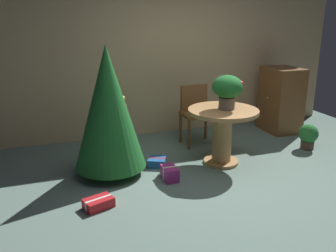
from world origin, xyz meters
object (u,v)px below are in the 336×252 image
round_dining_table (222,128)px  wooden_cabinet (281,100)px  potted_plant (308,135)px  wooden_chair_far (196,110)px  flower_vase (227,89)px  gift_box_blue (157,162)px  gift_box_red (99,203)px  gift_box_purple (170,173)px  holiday_tree (108,108)px

round_dining_table → wooden_cabinet: size_ratio=0.85×
potted_plant → round_dining_table: bearing=-177.7°
round_dining_table → wooden_chair_far: size_ratio=1.03×
flower_vase → wooden_chair_far: (-0.05, 0.86, -0.50)m
wooden_cabinet → gift_box_blue: bearing=-162.4°
flower_vase → wooden_cabinet: (1.57, 0.98, -0.48)m
wooden_chair_far → gift_box_red: 2.39m
gift_box_purple → flower_vase: bearing=16.6°
gift_box_red → wooden_cabinet: (3.39, 1.64, 0.49)m
round_dining_table → wooden_chair_far: bearing=90.0°
wooden_chair_far → gift_box_blue: size_ratio=2.87×
round_dining_table → potted_plant: round_dining_table is taller
round_dining_table → flower_vase: (0.05, 0.00, 0.53)m
wooden_cabinet → gift_box_red: bearing=-154.2°
gift_box_red → gift_box_blue: (0.92, 0.85, 0.00)m
holiday_tree → gift_box_red: (-0.30, -0.82, -0.81)m
gift_box_red → wooden_cabinet: 3.80m
holiday_tree → gift_box_blue: (0.63, 0.04, -0.81)m
gift_box_red → gift_box_purple: (0.94, 0.40, 0.03)m
gift_box_red → potted_plant: size_ratio=0.90×
wooden_chair_far → round_dining_table: bearing=-90.0°
round_dining_table → potted_plant: (1.48, 0.06, -0.29)m
round_dining_table → holiday_tree: size_ratio=0.57×
holiday_tree → potted_plant: size_ratio=4.25×
wooden_chair_far → gift_box_red: size_ratio=2.63×
wooden_chair_far → gift_box_purple: size_ratio=3.46×
gift_box_red → potted_plant: potted_plant is taller
gift_box_purple → potted_plant: (2.32, 0.32, 0.13)m
round_dining_table → gift_box_blue: round_dining_table is taller
round_dining_table → wooden_cabinet: 1.89m
wooden_cabinet → potted_plant: (-0.14, -0.92, -0.33)m
gift_box_blue → holiday_tree: bearing=-176.8°
wooden_cabinet → potted_plant: wooden_cabinet is taller
holiday_tree → potted_plant: holiday_tree is taller
gift_box_purple → potted_plant: potted_plant is taller
potted_plant → flower_vase: bearing=-177.8°
round_dining_table → wooden_chair_far: wooden_chair_far is taller
holiday_tree → gift_box_blue: bearing=3.2°
holiday_tree → gift_box_purple: 1.10m
holiday_tree → round_dining_table: bearing=-6.3°
holiday_tree → potted_plant: bearing=-2.0°
flower_vase → wooden_cabinet: size_ratio=0.41×
wooden_chair_far → gift_box_blue: (-0.85, -0.67, -0.47)m
flower_vase → wooden_chair_far: bearing=93.2°
gift_box_blue → wooden_cabinet: (2.47, 0.78, 0.49)m
round_dining_table → gift_box_purple: round_dining_table is taller
wooden_chair_far → potted_plant: bearing=-28.7°
gift_box_red → gift_box_blue: gift_box_blue is taller
holiday_tree → wooden_chair_far: bearing=25.5°
flower_vase → gift_box_purple: 1.32m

